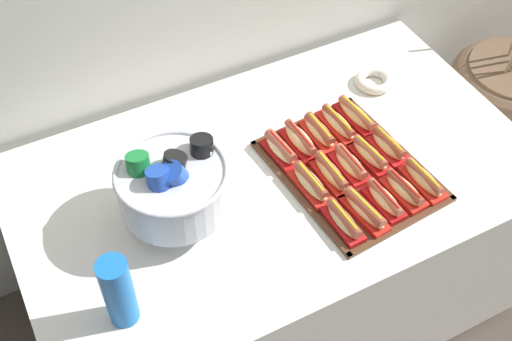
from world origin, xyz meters
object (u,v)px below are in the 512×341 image
at_px(cup_stack, 118,292).
at_px(buffet_table, 273,241).
at_px(hot_dog_1, 364,210).
at_px(hot_dog_13, 338,124).
at_px(serving_tray, 349,171).
at_px(hot_dog_5, 311,183).
at_px(hot_dog_11, 300,141).
at_px(punch_bowl, 173,186).
at_px(hot_dog_10, 281,149).
at_px(hot_dog_14, 356,116).
at_px(donut, 374,81).
at_px(hot_dog_3, 404,190).
at_px(hot_dog_8, 370,155).
at_px(hot_dog_0, 344,221).
at_px(hot_dog_2, 384,200).
at_px(hot_dog_9, 388,146).
at_px(floor_vase, 498,125).
at_px(hot_dog_12, 319,132).
at_px(hot_dog_7, 350,165).
at_px(hot_dog_6, 331,173).

bearing_deg(cup_stack, buffet_table, 23.83).
xyz_separation_m(hot_dog_1, hot_dog_13, (0.12, 0.34, -0.00)).
bearing_deg(serving_tray, hot_dog_5, -175.36).
distance_m(hot_dog_11, punch_bowl, 0.48).
bearing_deg(hot_dog_10, cup_stack, -153.87).
relative_size(serving_tray, hot_dog_14, 2.96).
distance_m(buffet_table, donut, 0.67).
height_order(serving_tray, donut, donut).
xyz_separation_m(hot_dog_3, hot_dog_8, (-0.01, 0.16, 0.00)).
height_order(hot_dog_0, donut, hot_dog_0).
height_order(hot_dog_2, hot_dog_9, hot_dog_9).
bearing_deg(hot_dog_11, floor_vase, 5.49).
distance_m(hot_dog_0, hot_dog_9, 0.34).
bearing_deg(punch_bowl, hot_dog_2, -23.58).
xyz_separation_m(hot_dog_10, hot_dog_12, (0.15, 0.01, -0.00)).
distance_m(hot_dog_7, hot_dog_9, 0.15).
bearing_deg(hot_dog_7, buffet_table, 153.74).
height_order(hot_dog_5, hot_dog_6, same).
distance_m(hot_dog_0, hot_dog_3, 0.23).
bearing_deg(hot_dog_14, hot_dog_12, -175.36).
bearing_deg(hot_dog_3, hot_dog_6, 136.91).
bearing_deg(hot_dog_14, hot_dog_3, -98.17).
bearing_deg(hot_dog_14, hot_dog_5, -146.55).
bearing_deg(hot_dog_1, hot_dog_5, 119.08).
xyz_separation_m(hot_dog_0, hot_dog_8, (0.21, 0.18, 0.00)).
bearing_deg(hot_dog_13, hot_dog_14, 4.64).
bearing_deg(hot_dog_2, buffet_table, 129.57).
height_order(hot_dog_8, hot_dog_12, same).
bearing_deg(hot_dog_1, hot_dog_2, 4.64).
bearing_deg(hot_dog_8, hot_dog_14, 70.19).
distance_m(hot_dog_0, donut, 0.65).
distance_m(hot_dog_10, hot_dog_14, 0.30).
xyz_separation_m(hot_dog_1, hot_dog_2, (0.07, 0.01, -0.00)).
distance_m(buffet_table, hot_dog_8, 0.50).
bearing_deg(hot_dog_13, hot_dog_7, -109.81).
xyz_separation_m(serving_tray, hot_dog_11, (-0.09, 0.16, 0.03)).
xyz_separation_m(hot_dog_6, hot_dog_7, (0.07, 0.01, -0.00)).
xyz_separation_m(hot_dog_9, punch_bowl, (-0.70, 0.07, 0.11)).
bearing_deg(hot_dog_5, hot_dog_6, 4.64).
distance_m(hot_dog_0, hot_dog_14, 0.45).
xyz_separation_m(hot_dog_0, punch_bowl, (-0.41, 0.26, 0.11)).
distance_m(buffet_table, hot_dog_7, 0.46).
height_order(hot_dog_3, hot_dog_12, hot_dog_12).
relative_size(hot_dog_0, hot_dog_1, 0.86).
bearing_deg(buffet_table, hot_dog_10, 48.74).
bearing_deg(serving_tray, hot_dog_7, 116.57).
height_order(hot_dog_7, hot_dog_14, hot_dog_7).
bearing_deg(hot_dog_11, hot_dog_8, -43.09).
bearing_deg(buffet_table, floor_vase, 7.61).
relative_size(hot_dog_2, hot_dog_12, 0.93).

